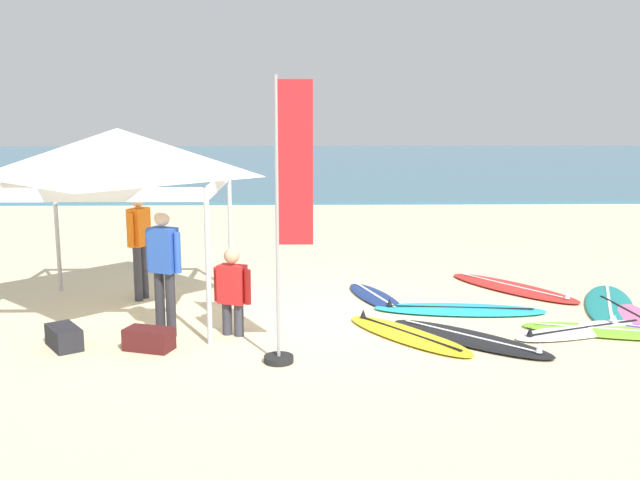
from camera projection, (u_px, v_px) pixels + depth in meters
ground_plane at (317, 320)px, 10.46m from camera, size 80.00×80.00×0.00m
sea at (306, 163)px, 40.74m from camera, size 80.00×36.00×0.10m
canopy_tent at (118, 154)px, 10.34m from camera, size 2.99×2.99×2.75m
surfboard_yellow at (408, 335)px, 9.66m from camera, size 1.81×2.15×0.19m
surfboard_teal at (609, 305)px, 11.15m from camera, size 1.58×2.67×0.19m
surfboard_cyan at (459, 309)px, 10.88m from camera, size 2.64×0.97×0.19m
surfboard_red at (513, 288)px, 12.21m from camera, size 2.07×2.50×0.19m
surfboard_navy at (374, 296)px, 11.65m from camera, size 1.01×1.90×0.19m
surfboard_white at (583, 330)px, 9.87m from camera, size 2.30×1.36×0.19m
surfboard_pink at (636, 317)px, 10.48m from camera, size 0.84×2.54×0.19m
surfboard_lime at (611, 331)px, 9.81m from camera, size 2.39×1.23×0.19m
surfboard_black at (470, 338)px, 9.52m from camera, size 2.17×2.12×0.19m
person_blue at (164, 264)px, 9.57m from camera, size 0.50×0.36×1.71m
person_orange at (139, 239)px, 11.43m from camera, size 0.33×0.52×1.71m
person_red at (232, 288)px, 9.65m from camera, size 0.51×0.34×1.20m
banner_flag at (287, 234)px, 8.44m from camera, size 0.60×0.36×3.40m
gear_bag_near_tent at (64, 337)px, 9.22m from camera, size 0.60×0.68×0.28m
gear_bag_by_pole at (149, 339)px, 9.15m from camera, size 0.67×0.49×0.28m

